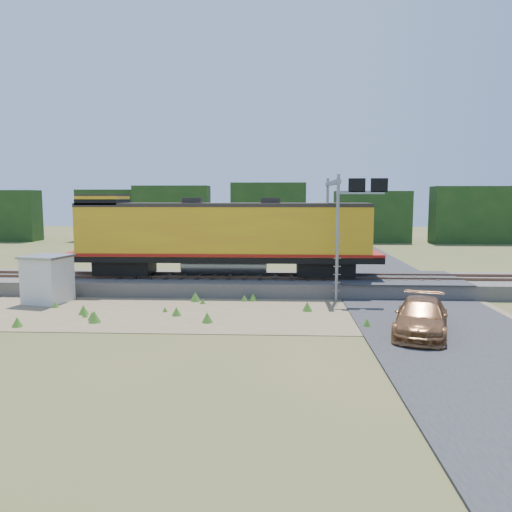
{
  "coord_description": "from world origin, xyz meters",
  "views": [
    {
      "loc": [
        0.17,
        -22.72,
        5.45
      ],
      "look_at": [
        -1.02,
        3.0,
        2.4
      ],
      "focal_mm": 35.0,
      "sensor_mm": 36.0,
      "label": 1
    }
  ],
  "objects_px": {
    "locomotive": "(219,235)",
    "signal_gantry": "(339,205)",
    "shed": "(48,279)",
    "car": "(421,317)"
  },
  "relations": [
    {
      "from": "shed",
      "to": "signal_gantry",
      "type": "bearing_deg",
      "value": 24.09
    },
    {
      "from": "locomotive",
      "to": "signal_gantry",
      "type": "relative_size",
      "value": 2.73
    },
    {
      "from": "car",
      "to": "signal_gantry",
      "type": "bearing_deg",
      "value": 123.5
    },
    {
      "from": "shed",
      "to": "car",
      "type": "xyz_separation_m",
      "value": [
        17.59,
        -5.2,
        -0.55
      ]
    },
    {
      "from": "shed",
      "to": "signal_gantry",
      "type": "height_order",
      "value": "signal_gantry"
    },
    {
      "from": "shed",
      "to": "car",
      "type": "relative_size",
      "value": 0.51
    },
    {
      "from": "signal_gantry",
      "to": "car",
      "type": "bearing_deg",
      "value": -74.56
    },
    {
      "from": "locomotive",
      "to": "car",
      "type": "distance_m",
      "value": 13.11
    },
    {
      "from": "locomotive",
      "to": "signal_gantry",
      "type": "xyz_separation_m",
      "value": [
        6.81,
        -0.65,
        1.74
      ]
    },
    {
      "from": "signal_gantry",
      "to": "shed",
      "type": "bearing_deg",
      "value": -168.15
    }
  ]
}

